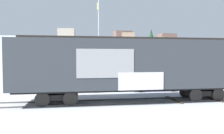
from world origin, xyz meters
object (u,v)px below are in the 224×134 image
(flagpole, at_px, (98,31))
(parked_car_tan, at_px, (77,82))
(parked_car_blue, at_px, (153,81))
(freight_car, at_px, (133,65))

(flagpole, relative_size, parked_car_tan, 2.12)
(parked_car_tan, relative_size, parked_car_blue, 1.05)
(freight_car, height_order, parked_car_blue, freight_car)
(freight_car, distance_m, flagpole, 11.28)
(parked_car_tan, bearing_deg, parked_car_blue, -2.95)
(freight_car, relative_size, parked_car_blue, 3.60)
(flagpole, height_order, parked_car_blue, flagpole)
(flagpole, distance_m, parked_car_blue, 9.16)
(freight_car, relative_size, flagpole, 1.63)
(parked_car_blue, bearing_deg, flagpole, 127.22)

